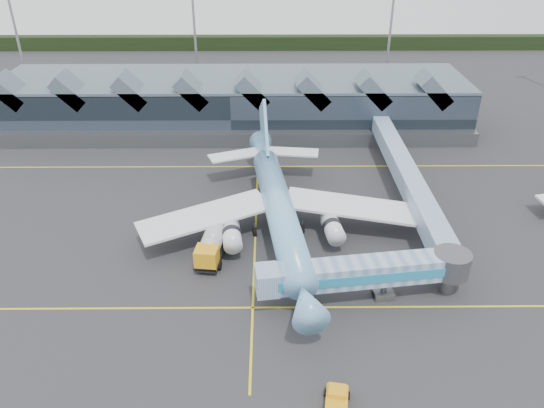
{
  "coord_description": "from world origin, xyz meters",
  "views": [
    {
      "loc": [
        1.78,
        -53.24,
        39.15
      ],
      "look_at": [
        2.25,
        6.41,
        5.0
      ],
      "focal_mm": 35.0,
      "sensor_mm": 36.0,
      "label": 1
    }
  ],
  "objects_px": {
    "pushback_tug": "(337,400)",
    "fuel_truck": "(214,238)",
    "jet_bridge": "(377,272)",
    "main_airliner": "(279,206)"
  },
  "relations": [
    {
      "from": "pushback_tug",
      "to": "fuel_truck",
      "type": "bearing_deg",
      "value": 127.46
    },
    {
      "from": "jet_bridge",
      "to": "main_airliner",
      "type": "bearing_deg",
      "value": 119.82
    },
    {
      "from": "main_airliner",
      "to": "jet_bridge",
      "type": "bearing_deg",
      "value": -59.47
    },
    {
      "from": "main_airliner",
      "to": "pushback_tug",
      "type": "relative_size",
      "value": 11.33
    },
    {
      "from": "main_airliner",
      "to": "pushback_tug",
      "type": "height_order",
      "value": "main_airliner"
    },
    {
      "from": "main_airliner",
      "to": "jet_bridge",
      "type": "distance_m",
      "value": 17.36
    },
    {
      "from": "jet_bridge",
      "to": "pushback_tug",
      "type": "relative_size",
      "value": 6.31
    },
    {
      "from": "jet_bridge",
      "to": "fuel_truck",
      "type": "distance_m",
      "value": 21.07
    },
    {
      "from": "jet_bridge",
      "to": "pushback_tug",
      "type": "height_order",
      "value": "jet_bridge"
    },
    {
      "from": "pushback_tug",
      "to": "main_airliner",
      "type": "bearing_deg",
      "value": 108.59
    }
  ]
}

